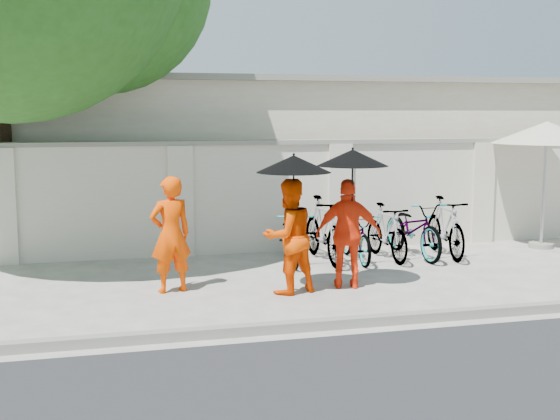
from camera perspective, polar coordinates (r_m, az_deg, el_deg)
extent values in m
plane|color=#B5AB9E|center=(10.08, -0.47, -6.91)|extent=(80.00, 80.00, 0.00)
cube|color=slate|center=(8.48, 2.23, -9.36)|extent=(40.00, 0.16, 0.12)
cube|color=beige|center=(13.19, 0.53, 1.03)|extent=(20.00, 0.30, 2.00)
cube|color=beige|center=(17.05, 0.62, 4.60)|extent=(14.00, 6.00, 3.20)
imported|color=#FF4500|center=(10.20, -8.89, -1.98)|extent=(0.70, 0.55, 1.69)
imported|color=#F34200|center=(10.02, 0.71, -2.15)|extent=(0.96, 0.85, 1.66)
cylinder|color=black|center=(9.87, 1.12, 1.08)|extent=(0.02, 0.02, 0.93)
cone|color=black|center=(9.83, 1.12, 3.77)|extent=(1.06, 1.06, 0.24)
imported|color=#FF350F|center=(10.37, 5.58, -1.93)|extent=(1.02, 0.64, 1.62)
cylinder|color=black|center=(10.22, 5.88, 1.41)|extent=(0.02, 0.02, 1.02)
cone|color=black|center=(10.18, 5.92, 4.25)|extent=(1.04, 1.04, 0.24)
cylinder|color=slate|center=(14.44, 20.44, -2.70)|extent=(0.46, 0.46, 0.09)
cylinder|color=#A2A2A2|center=(14.29, 20.64, 1.40)|extent=(0.06, 0.06, 2.17)
cone|color=beige|center=(14.22, 20.86, 5.92)|extent=(2.35, 2.35, 0.41)
imported|color=#A2A2A2|center=(12.12, 0.94, -2.22)|extent=(0.80, 1.77, 0.90)
imported|color=#A2A2A2|center=(12.22, 3.56, -1.59)|extent=(0.60, 1.90, 1.13)
imported|color=#A2A2A2|center=(12.33, 6.20, -2.17)|extent=(0.65, 1.67, 0.87)
imported|color=#A2A2A2|center=(12.51, 8.66, -1.78)|extent=(0.54, 1.66, 0.99)
imported|color=#A2A2A2|center=(12.84, 10.80, -1.50)|extent=(0.84, 2.00, 1.03)
imported|color=#A2A2A2|center=(12.98, 13.28, -1.36)|extent=(0.68, 1.83, 1.07)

